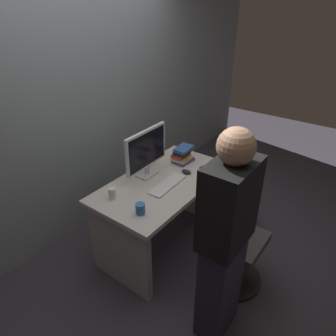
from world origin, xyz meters
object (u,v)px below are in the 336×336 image
object	(u,v)px
keyboard	(168,185)
cup_near_keyboard	(140,209)
person_at_desk	(225,242)
monitor	(146,151)
cup_by_monitor	(112,193)
mouse	(186,172)
handbag	(245,220)
cell_phone	(207,169)
book_stack	(182,155)
desk	(164,202)
office_chair	(230,240)

from	to	relation	value
keyboard	cup_near_keyboard	distance (m)	0.46
keyboard	person_at_desk	bearing A→B (deg)	-121.30
monitor	person_at_desk	bearing A→B (deg)	-113.98
monitor	cup_by_monitor	xyz separation A→B (m)	(-0.47, -0.01, -0.21)
mouse	cup_by_monitor	xyz separation A→B (m)	(-0.72, 0.27, 0.03)
monitor	mouse	distance (m)	0.44
handbag	mouse	bearing A→B (deg)	132.50
person_at_desk	cell_phone	bearing A→B (deg)	35.94
cup_near_keyboard	monitor	bearing A→B (deg)	34.95
monitor	book_stack	xyz separation A→B (m)	(0.42, -0.12, -0.18)
handbag	monitor	bearing A→B (deg)	132.16
person_at_desk	cup_near_keyboard	distance (m)	0.72
desk	person_at_desk	distance (m)	1.05
monitor	mouse	bearing A→B (deg)	-48.44
cup_near_keyboard	cell_phone	size ratio (longest dim) A/B	0.62
office_chair	cup_by_monitor	distance (m)	1.08
book_stack	monitor	bearing A→B (deg)	164.66
book_stack	cup_near_keyboard	bearing A→B (deg)	-166.06
office_chair	cup_near_keyboard	distance (m)	0.84
cup_by_monitor	cell_phone	xyz separation A→B (m)	(0.91, -0.39, -0.05)
cell_phone	book_stack	bearing A→B (deg)	101.60
cell_phone	handbag	xyz separation A→B (m)	(0.26, -0.36, -0.62)
cup_near_keyboard	person_at_desk	bearing A→B (deg)	-88.79
mouse	cell_phone	xyz separation A→B (m)	(0.19, -0.12, -0.01)
desk	handbag	size ratio (longest dim) A/B	3.60
keyboard	cell_phone	bearing A→B (deg)	-18.37
monitor	cup_near_keyboard	world-z (taller)	monitor
cup_by_monitor	book_stack	distance (m)	0.90
book_stack	mouse	bearing A→B (deg)	-136.00
person_at_desk	cup_by_monitor	distance (m)	1.05
mouse	cup_near_keyboard	bearing A→B (deg)	-175.36
person_at_desk	book_stack	size ratio (longest dim) A/B	7.11
keyboard	mouse	size ratio (longest dim) A/B	4.30
person_at_desk	book_stack	bearing A→B (deg)	46.68
monitor	cup_by_monitor	bearing A→B (deg)	-178.32
keyboard	monitor	bearing A→B (deg)	79.99
cell_phone	handbag	distance (m)	0.77
cup_by_monitor	cup_near_keyboard	bearing A→B (deg)	-92.71
office_chair	cup_by_monitor	xyz separation A→B (m)	(-0.48, 0.89, 0.38)
office_chair	handbag	distance (m)	0.76
person_at_desk	monitor	size ratio (longest dim) A/B	3.03
office_chair	book_stack	xyz separation A→B (m)	(0.42, 0.79, 0.41)
keyboard	mouse	world-z (taller)	mouse
keyboard	cell_phone	xyz separation A→B (m)	(0.47, -0.13, -0.01)
book_stack	cell_phone	world-z (taller)	book_stack
book_stack	handbag	world-z (taller)	book_stack
mouse	handbag	world-z (taller)	mouse
cup_near_keyboard	cup_by_monitor	xyz separation A→B (m)	(0.02, 0.33, 0.01)
cup_by_monitor	person_at_desk	bearing A→B (deg)	-90.01
office_chair	keyboard	bearing A→B (deg)	93.59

